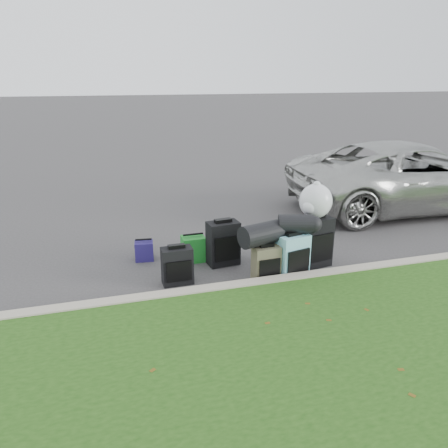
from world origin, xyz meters
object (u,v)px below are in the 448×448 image
object	(u,v)px
suv	(411,176)
suitcase_large_black_left	(223,243)
suitcase_teal	(292,256)
suitcase_large_black_right	(314,242)
tote_green	(193,249)
tote_navy	(144,251)
suitcase_olive	(266,264)
suitcase_small_black	(177,266)

from	to	relation	value
suv	suitcase_large_black_left	distance (m)	4.92
suv	suitcase_teal	world-z (taller)	suv
suitcase_large_black_right	tote_green	world-z (taller)	suitcase_large_black_right
suitcase_large_black_left	suitcase_large_black_right	size ratio (longest dim) A/B	0.89
suitcase_teal	tote_green	xyz separation A→B (m)	(-1.21, 0.93, -0.12)
suv	tote_navy	world-z (taller)	suv
suitcase_olive	suitcase_teal	size ratio (longest dim) A/B	0.81
suitcase_large_black_left	suitcase_small_black	bearing A→B (deg)	-156.08
suitcase_small_black	suitcase_large_black_left	distance (m)	0.90
tote_navy	suitcase_small_black	bearing A→B (deg)	-62.80
suitcase_small_black	suitcase_large_black_left	size ratio (longest dim) A/B	0.78
suitcase_small_black	suitcase_large_black_left	bearing A→B (deg)	28.85
suitcase_olive	suitcase_large_black_right	distance (m)	0.91
suitcase_large_black_left	tote_green	size ratio (longest dim) A/B	1.71
suitcase_small_black	suitcase_large_black_right	world-z (taller)	suitcase_large_black_right
suitcase_large_black_left	tote_green	world-z (taller)	suitcase_large_black_left
suv	suitcase_large_black_right	xyz separation A→B (m)	(-3.33, -2.13, -0.33)
tote_navy	suv	bearing A→B (deg)	19.06
suitcase_large_black_left	tote_green	bearing A→B (deg)	142.32
suitcase_olive	tote_navy	bearing A→B (deg)	140.01
suitcase_small_black	tote_green	bearing A→B (deg)	60.42
suitcase_teal	tote_green	bearing A→B (deg)	129.78
suitcase_small_black	suitcase_large_black_right	bearing A→B (deg)	-0.43
suitcase_olive	suv	bearing A→B (deg)	27.57
suitcase_olive	tote_navy	distance (m)	1.94
suitcase_olive	tote_navy	xyz separation A→B (m)	(-1.53, 1.18, -0.10)
suitcase_teal	tote_navy	world-z (taller)	suitcase_teal
suitcase_teal	suitcase_small_black	bearing A→B (deg)	158.89
suitcase_large_black_left	suitcase_teal	xyz separation A→B (m)	(0.81, -0.69, -0.02)
suitcase_teal	tote_navy	xyz separation A→B (m)	(-1.93, 1.17, -0.16)
suitcase_olive	suitcase_teal	world-z (taller)	suitcase_teal
suitcase_olive	suitcase_large_black_right	world-z (taller)	suitcase_large_black_right
suv	suitcase_olive	xyz separation A→B (m)	(-4.19, -2.40, -0.45)
suv	suitcase_large_black_left	bearing A→B (deg)	113.52
suitcase_olive	tote_green	size ratio (longest dim) A/B	1.29
suitcase_small_black	suitcase_olive	bearing A→B (deg)	-13.01
suv	suitcase_small_black	xyz separation A→B (m)	(-5.38, -2.15, -0.44)
suitcase_large_black_right	suv	bearing A→B (deg)	23.37
suitcase_olive	tote_green	world-z (taller)	suitcase_olive
suitcase_large_black_left	tote_green	xyz separation A→B (m)	(-0.40, 0.25, -0.14)
tote_green	tote_navy	xyz separation A→B (m)	(-0.72, 0.24, -0.05)
suitcase_teal	tote_green	distance (m)	1.53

